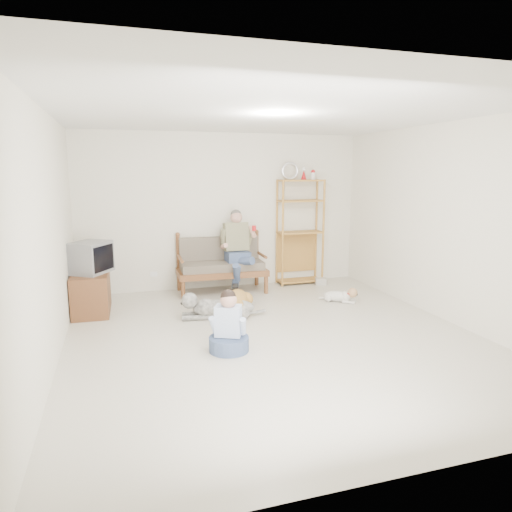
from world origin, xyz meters
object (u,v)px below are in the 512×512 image
object	(u,v)px
tv_stand	(91,293)
golden_retriever	(235,303)
loveseat	(221,263)
etagere	(300,231)

from	to	relation	value
tv_stand	golden_retriever	world-z (taller)	tv_stand
loveseat	etagere	xyz separation A→B (m)	(1.51, 0.13, 0.49)
golden_retriever	tv_stand	bearing A→B (deg)	-177.97
etagere	tv_stand	size ratio (longest dim) A/B	2.41
etagere	tv_stand	distance (m)	3.75
etagere	tv_stand	world-z (taller)	etagere
loveseat	etagere	size ratio (longest dim) A/B	0.69
etagere	tv_stand	xyz separation A→B (m)	(-3.60, -0.78, -0.68)
etagere	tv_stand	bearing A→B (deg)	-167.72
loveseat	golden_retriever	xyz separation A→B (m)	(-0.11, -1.35, -0.31)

